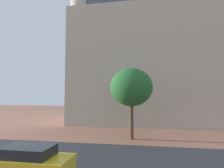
% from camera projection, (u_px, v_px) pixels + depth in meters
% --- Properties ---
extents(ground_plane, '(120.00, 120.00, 0.00)m').
position_uv_depth(ground_plane, '(109.00, 157.00, 11.41)').
color(ground_plane, '#93604C').
extents(street_asphalt_strip, '(120.00, 8.96, 0.00)m').
position_uv_depth(street_asphalt_strip, '(105.00, 166.00, 10.05)').
color(street_asphalt_strip, '#2D2D33').
rests_on(street_asphalt_strip, ground_plane).
extents(landmark_building, '(22.58, 14.89, 36.02)m').
position_uv_depth(landmark_building, '(151.00, 56.00, 29.20)').
color(landmark_building, '#B2A893').
rests_on(landmark_building, ground_plane).
extents(car_yellow, '(4.25, 1.96, 1.41)m').
position_uv_depth(car_yellow, '(27.00, 162.00, 8.72)').
color(car_yellow, gold).
rests_on(car_yellow, ground_plane).
extents(tree_curb_far, '(3.82, 3.82, 6.33)m').
position_uv_depth(tree_curb_far, '(131.00, 87.00, 16.58)').
color(tree_curb_far, '#4C3823').
rests_on(tree_curb_far, ground_plane).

